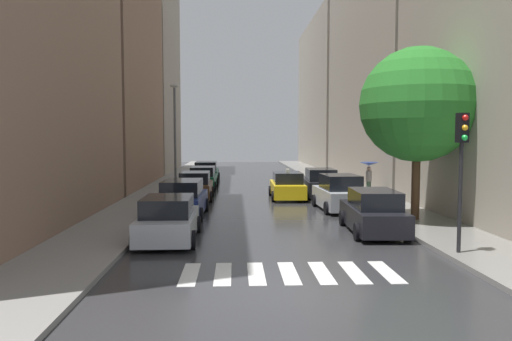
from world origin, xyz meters
The scene contains 21 objects.
ground_plane centered at (0.00, 24.00, -0.02)m, with size 28.00×72.00×0.04m, color #2F2F32.
sidewalk_left centered at (-6.50, 24.00, 0.07)m, with size 3.00×72.00×0.15m, color gray.
sidewalk_right centered at (6.50, 24.00, 0.07)m, with size 3.00×72.00×0.15m, color gray.
crosswalk_stripes centered at (0.00, 1.56, 0.01)m, with size 5.85×2.20×0.01m.
building_left_mid centered at (-11.00, 25.16, 10.55)m, with size 6.00×15.09×21.11m, color #8C6B56.
building_left_far centered at (-11.00, 40.13, 11.21)m, with size 6.00×13.57×22.42m, color #9E9384.
building_right_mid centered at (11.00, 26.99, 12.78)m, with size 6.00×19.87×25.55m, color #9E9384.
building_right_far centered at (11.00, 49.06, 9.08)m, with size 6.00×21.92×18.17m, color #9E9384.
parked_car_left_nearest centered at (-3.86, 5.79, 0.76)m, with size 2.16×4.30×1.61m.
parked_car_left_second centered at (-3.92, 11.12, 0.81)m, with size 2.24×4.79×1.72m.
parked_car_left_third centered at (-3.84, 17.18, 0.78)m, with size 2.11×4.15×1.67m.
parked_car_left_fourth centered at (-3.79, 23.34, 0.75)m, with size 2.11×4.51×1.60m.
parked_car_left_fifth centered at (-3.89, 28.85, 0.78)m, with size 2.16×4.74×1.67m.
parked_car_right_nearest centered at (3.89, 6.92, 0.79)m, with size 2.18×4.58×1.69m.
parked_car_right_second centered at (3.83, 12.67, 0.84)m, with size 2.30×4.29×1.83m.
parked_car_right_third centered at (3.83, 18.20, 0.82)m, with size 2.23×4.46×1.76m.
taxi_midroad centered at (1.67, 17.29, 0.76)m, with size 2.12×4.39×1.81m.
pedestrian_foreground centered at (6.80, 17.87, 1.69)m, with size 1.17×1.17×2.02m.
street_tree_right centered at (6.34, 9.02, 5.09)m, with size 4.91×4.91×7.41m.
traffic_light_right_corner centered at (5.45, 3.06, 3.29)m, with size 0.30×0.42×4.30m.
lamp_post_left centered at (-5.55, 21.52, 4.25)m, with size 0.60×0.28×7.14m.
Camera 1 is at (-1.46, -11.21, 3.72)m, focal length 33.52 mm.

